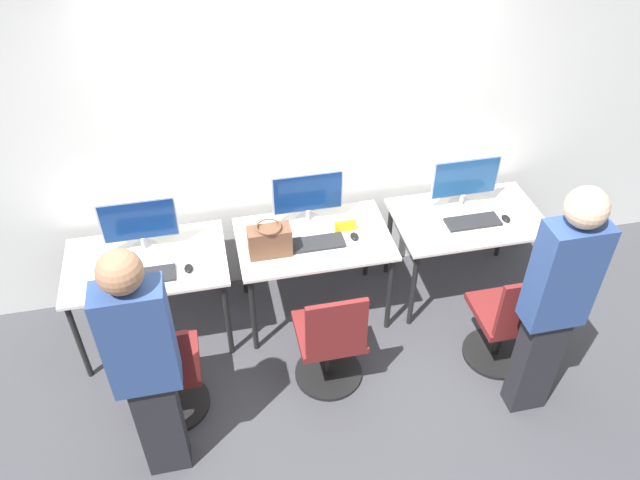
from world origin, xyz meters
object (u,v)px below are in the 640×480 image
(office_chair_left, at_px, (167,376))
(monitor_center, at_px, (308,196))
(mouse_left, at_px, (189,268))
(keyboard_center, at_px, (316,243))
(person_right, at_px, (556,299))
(monitor_left, at_px, (139,224))
(office_chair_right, at_px, (508,324))
(mouse_center, at_px, (354,236))
(keyboard_left, at_px, (145,276))
(handbag, at_px, (270,241))
(office_chair_center, at_px, (331,344))
(monitor_right, at_px, (465,181))
(keyboard_right, at_px, (473,222))
(person_left, at_px, (145,363))
(mouse_right, at_px, (506,218))

(office_chair_left, distance_m, monitor_center, 1.59)
(mouse_left, xyz_separation_m, keyboard_center, (0.91, 0.08, -0.01))
(monitor_center, bearing_deg, person_right, -48.40)
(monitor_left, bearing_deg, office_chair_right, -21.20)
(mouse_center, bearing_deg, office_chair_left, -154.02)
(keyboard_left, xyz_separation_m, handbag, (0.86, 0.07, 0.11))
(office_chair_center, xyz_separation_m, monitor_right, (1.23, 0.87, 0.57))
(keyboard_left, distance_m, office_chair_left, 0.69)
(keyboard_right, bearing_deg, office_chair_center, -152.66)
(office_chair_left, height_order, office_chair_center, same)
(monitor_right, bearing_deg, keyboard_center, -169.24)
(keyboard_center, xyz_separation_m, office_chair_right, (1.21, -0.73, -0.36))
(keyboard_left, relative_size, person_left, 0.24)
(keyboard_center, distance_m, mouse_right, 1.45)
(person_left, xyz_separation_m, keyboard_center, (1.16, 1.04, -0.21))
(monitor_right, bearing_deg, office_chair_right, -89.19)
(keyboard_center, height_order, mouse_right, mouse_right)
(office_chair_right, bearing_deg, monitor_right, 90.81)
(person_right, bearing_deg, keyboard_left, 157.60)
(office_chair_left, relative_size, person_right, 0.52)
(office_chair_left, xyz_separation_m, keyboard_center, (1.12, 0.68, 0.36))
(monitor_left, relative_size, mouse_left, 5.81)
(keyboard_left, relative_size, keyboard_right, 1.00)
(person_left, height_order, monitor_right, person_left)
(keyboard_left, bearing_deg, monitor_right, 7.67)
(monitor_left, relative_size, office_chair_left, 0.57)
(keyboard_center, relative_size, mouse_center, 4.57)
(mouse_left, distance_m, handbag, 0.58)
(office_chair_center, relative_size, person_right, 0.52)
(office_chair_left, bearing_deg, person_right, -10.04)
(monitor_center, bearing_deg, handbag, -136.85)
(monitor_left, distance_m, office_chair_center, 1.55)
(office_chair_right, bearing_deg, keyboard_right, 91.07)
(mouse_left, xyz_separation_m, person_right, (2.13, -1.01, 0.23))
(keyboard_center, relative_size, monitor_right, 0.79)
(keyboard_center, distance_m, person_right, 1.66)
(person_left, distance_m, office_chair_center, 1.33)
(monitor_right, bearing_deg, person_right, -88.98)
(monitor_right, relative_size, office_chair_right, 0.57)
(monitor_center, distance_m, office_chair_right, 1.68)
(mouse_right, relative_size, person_right, 0.05)
(monitor_center, bearing_deg, mouse_left, -157.89)
(office_chair_left, bearing_deg, keyboard_left, 97.26)
(office_chair_center, bearing_deg, keyboard_right, 27.34)
(mouse_left, relative_size, office_chair_right, 0.10)
(person_left, distance_m, person_right, 2.38)
(person_left, relative_size, monitor_center, 3.31)
(keyboard_right, height_order, mouse_right, mouse_right)
(keyboard_center, height_order, office_chair_right, office_chair_right)
(monitor_left, height_order, person_right, person_right)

